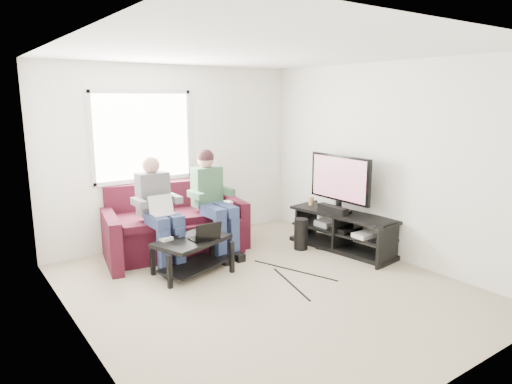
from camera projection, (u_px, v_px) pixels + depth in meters
floor at (265, 287)px, 5.24m from camera, size 4.50×4.50×0.00m
ceiling at (266, 52)px, 4.71m from camera, size 4.50×4.50×0.00m
wall_back at (176, 155)px, 6.77m from camera, size 4.50×0.00×4.50m
wall_front at (457, 220)px, 3.18m from camera, size 4.50×0.00×4.50m
wall_left at (75, 199)px, 3.84m from camera, size 0.00×4.50×4.50m
wall_right at (385, 161)px, 6.10m from camera, size 0.00×4.50×4.50m
window at (143, 136)px, 6.41m from camera, size 1.48×0.04×1.28m
sofa at (176, 227)px, 6.42m from camera, size 2.18×1.26×0.94m
person_left at (158, 206)px, 5.81m from camera, size 0.40×0.71×1.40m
person_right at (212, 194)px, 6.26m from camera, size 0.40×0.71×1.44m
laptop_silver at (164, 210)px, 5.68m from camera, size 0.37×0.30×0.24m
coffee_table at (192, 248)px, 5.58m from camera, size 1.02×0.81×0.45m
laptop_black at (204, 229)px, 5.53m from camera, size 0.39×0.32×0.24m
controller_a at (167, 239)px, 5.48m from camera, size 0.16×0.12×0.04m
controller_b at (178, 235)px, 5.63m from camera, size 0.16×0.14×0.04m
controller_c at (207, 230)px, 5.84m from camera, size 0.16×0.13×0.04m
tv_stand at (343, 233)px, 6.50m from camera, size 0.70×1.68×0.54m
tv at (340, 180)px, 6.42m from camera, size 0.12×1.10×0.81m
soundbar at (333, 209)px, 6.44m from camera, size 0.12×0.50×0.10m
drink_cup at (311, 201)px, 6.90m from camera, size 0.08×0.08×0.12m
console_white at (365, 235)px, 6.16m from camera, size 0.30×0.22×0.06m
console_grey at (328, 223)px, 6.72m from camera, size 0.34×0.26×0.08m
console_black at (346, 229)px, 6.44m from camera, size 0.38×0.30×0.07m
subwoofer at (301, 234)px, 6.51m from camera, size 0.20×0.20×0.45m
keyboard_floor at (332, 250)px, 6.49m from camera, size 0.30×0.46×0.02m
end_table at (232, 224)px, 6.78m from camera, size 0.37×0.37×0.65m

